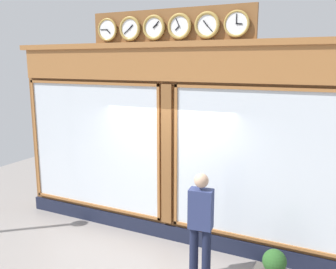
{
  "coord_description": "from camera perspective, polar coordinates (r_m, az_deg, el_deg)",
  "views": [
    {
      "loc": [
        -2.86,
        5.79,
        3.32
      ],
      "look_at": [
        0.0,
        0.0,
        2.03
      ],
      "focal_mm": 38.94,
      "sensor_mm": 36.0,
      "label": 1
    }
  ],
  "objects": [
    {
      "name": "shop_facade",
      "position": [
        6.73,
        0.47,
        -1.11
      ],
      "size": [
        6.85,
        0.42,
        4.21
      ],
      "color": "brown",
      "rests_on": "ground_plane"
    },
    {
      "name": "pedestrian",
      "position": [
        5.73,
        5.13,
        -13.37
      ],
      "size": [
        0.38,
        0.26,
        1.69
      ],
      "color": "#191E38",
      "rests_on": "ground_plane"
    },
    {
      "name": "planter_shrub",
      "position": [
        5.62,
        16.32,
        -18.5
      ],
      "size": [
        0.34,
        0.34,
        0.34
      ],
      "primitive_type": "sphere",
      "color": "#285623",
      "rests_on": "planter_box"
    }
  ]
}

